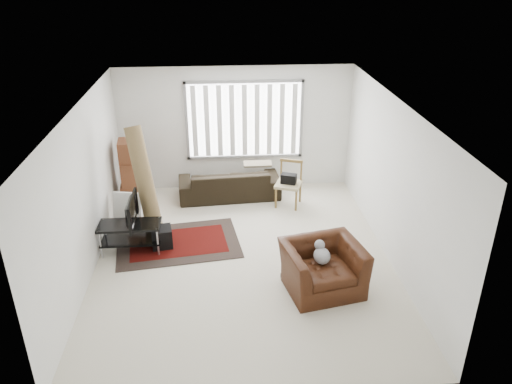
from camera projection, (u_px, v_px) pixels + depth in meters
room at (243, 152)px, 8.35m from camera, size 6.00×6.02×2.71m
persian_rug at (178, 243)px, 9.07m from camera, size 2.35×1.73×0.02m
tv_stand at (130, 231)px, 8.70m from camera, size 1.07×0.48×0.54m
tv at (128, 211)px, 8.52m from camera, size 0.11×0.87×0.50m
subwoofer at (162, 237)px, 8.90m from camera, size 0.41×0.41×0.36m
moving_boxes at (135, 177)px, 10.12m from camera, size 0.64×0.59×1.45m
white_flatpack at (128, 210)px, 9.50m from camera, size 0.58×0.32×0.70m
rolled_rug at (145, 182)px, 9.02m from camera, size 0.74×0.94×2.05m
sofa at (229, 179)px, 10.66m from camera, size 2.21×1.08×0.83m
side_chair at (289, 182)px, 10.28m from camera, size 0.65×0.65×0.94m
armchair at (323, 265)px, 7.68m from camera, size 1.36×1.24×0.87m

